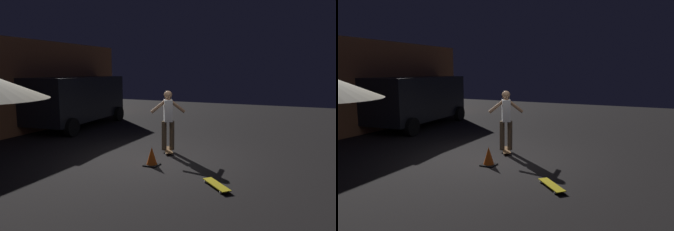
% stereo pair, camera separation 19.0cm
% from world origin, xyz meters
% --- Properties ---
extents(ground_plane, '(28.00, 28.00, 0.00)m').
position_xyz_m(ground_plane, '(0.00, 0.00, 0.00)').
color(ground_plane, black).
extents(parked_van, '(4.77, 2.62, 2.03)m').
position_xyz_m(parked_van, '(2.87, 5.19, 1.16)').
color(parked_van, black).
rests_on(parked_van, ground_plane).
extents(skateboard_ridden, '(0.77, 0.57, 0.07)m').
position_xyz_m(skateboard_ridden, '(0.72, 0.12, 0.06)').
color(skateboard_ridden, olive).
rests_on(skateboard_ridden, ground_plane).
extents(skateboard_spare, '(0.69, 0.70, 0.07)m').
position_xyz_m(skateboard_spare, '(-1.28, -1.83, 0.06)').
color(skateboard_spare, gold).
rests_on(skateboard_spare, ground_plane).
extents(skater, '(0.58, 0.89, 1.67)m').
position_xyz_m(skater, '(0.72, 0.12, 1.04)').
color(skater, brown).
rests_on(skater, skateboard_ridden).
extents(traffic_cone, '(0.34, 0.34, 0.46)m').
position_xyz_m(traffic_cone, '(-0.55, -0.02, 0.21)').
color(traffic_cone, black).
rests_on(traffic_cone, ground_plane).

